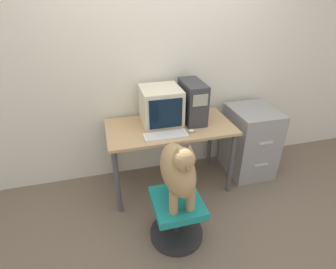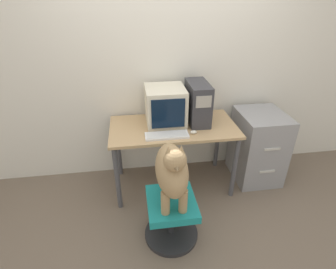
% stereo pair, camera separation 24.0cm
% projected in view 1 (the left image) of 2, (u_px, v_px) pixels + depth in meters
% --- Properties ---
extents(ground_plane, '(12.00, 12.00, 0.00)m').
position_uv_depth(ground_plane, '(178.00, 203.00, 2.80)').
color(ground_plane, '#6B5B4C').
extents(wall_back, '(8.00, 0.05, 2.60)m').
position_uv_depth(wall_back, '(160.00, 64.00, 2.79)').
color(wall_back, silver).
rests_on(wall_back, ground_plane).
extents(desk, '(1.31, 0.67, 0.76)m').
position_uv_depth(desk, '(170.00, 134.00, 2.76)').
color(desk, tan).
rests_on(desk, ground_plane).
extents(crt_monitor, '(0.40, 0.42, 0.38)m').
position_uv_depth(crt_monitor, '(161.00, 106.00, 2.69)').
color(crt_monitor, beige).
rests_on(crt_monitor, desk).
extents(pc_tower, '(0.20, 0.43, 0.42)m').
position_uv_depth(pc_tower, '(192.00, 102.00, 2.74)').
color(pc_tower, '#333338').
rests_on(pc_tower, desk).
extents(keyboard, '(0.42, 0.15, 0.03)m').
position_uv_depth(keyboard, '(166.00, 135.00, 2.51)').
color(keyboard, silver).
rests_on(keyboard, desk).
extents(computer_mouse, '(0.06, 0.04, 0.04)m').
position_uv_depth(computer_mouse, '(191.00, 131.00, 2.58)').
color(computer_mouse, beige).
rests_on(computer_mouse, desk).
extents(office_chair, '(0.49, 0.49, 0.43)m').
position_uv_depth(office_chair, '(177.00, 216.00, 2.33)').
color(office_chair, '#262628').
rests_on(office_chair, ground_plane).
extents(dog, '(0.26, 0.53, 0.62)m').
position_uv_depth(dog, '(178.00, 170.00, 2.07)').
color(dog, '#9E7F56').
rests_on(dog, office_chair).
extents(filing_cabinet, '(0.50, 0.59, 0.82)m').
position_uv_depth(filing_cabinet, '(249.00, 141.00, 3.13)').
color(filing_cabinet, gray).
rests_on(filing_cabinet, ground_plane).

